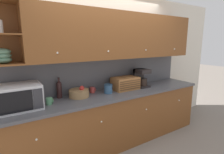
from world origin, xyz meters
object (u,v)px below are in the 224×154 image
Objects in this scene: mug at (92,90)px; microwave at (20,97)px; wine_bottle at (59,89)px; fruit_basket at (79,93)px; coffee_maker at (141,78)px; bread_box at (125,83)px; mug_blue_second at (49,101)px; storage_canister at (108,89)px.

microwave is at bearing -171.58° from mug.
fruit_basket is at bearing -22.18° from wine_bottle.
coffee_maker reaches higher than wine_bottle.
mug is 0.61m from bread_box.
bread_box reaches higher than mug_blue_second.
wine_bottle is 0.55m from mug.
mug is at bearing 19.58° from fruit_basket.
fruit_basket is 0.49m from storage_canister.
storage_canister reaches higher than mug.
microwave is 3.33× the size of storage_canister.
mug is at bearing -1.34° from wine_bottle.
wine_bottle is 2.10× the size of storage_canister.
wine_bottle is at bearing 46.61° from mug_blue_second.
storage_canister is at bearing -13.65° from wine_bottle.
coffee_maker is at bearing 3.37° from storage_canister.
microwave reaches higher than mug_blue_second.
coffee_maker is (0.37, 0.00, 0.06)m from bread_box.
wine_bottle is at bearing 172.93° from bread_box.
coffee_maker is at bearing 0.99° from microwave.
wine_bottle is (0.54, 0.17, -0.01)m from microwave.
coffee_maker reaches higher than mug_blue_second.
fruit_basket is (0.27, -0.11, -0.08)m from wine_bottle.
mug is 0.29× the size of coffee_maker.
microwave is 1.68m from bread_box.
coffee_maker is at bearing 2.41° from mug_blue_second.
mug_blue_second is at bearing -6.02° from microwave.
microwave reaches higher than storage_canister.
wine_bottle is at bearing 157.82° from fruit_basket.
fruit_basket is at bearing 177.99° from bread_box.
wine_bottle is 3.20× the size of mug.
bread_box is (1.13, -0.14, -0.03)m from wine_bottle.
coffee_maker is (1.51, -0.14, 0.03)m from wine_bottle.
microwave is 0.57m from wine_bottle.
mug_blue_second is at bearing -177.59° from coffee_maker.
storage_canister is (0.48, -0.07, 0.02)m from fruit_basket.
wine_bottle is at bearing 178.66° from mug.
coffee_maker is (1.71, 0.07, 0.12)m from mug_blue_second.
microwave is at bearing -178.87° from bread_box.
fruit_basket is (0.81, 0.06, -0.10)m from microwave.
coffee_maker is at bearing -1.30° from fruit_basket.
microwave is 1.59× the size of wine_bottle.
fruit_basket is at bearing 171.45° from storage_canister.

